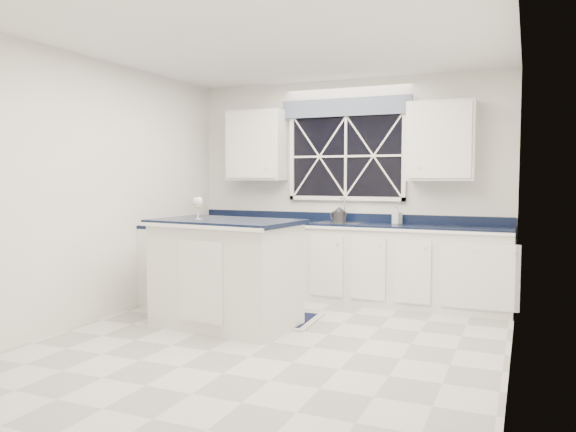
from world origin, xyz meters
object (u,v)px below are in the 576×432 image
at_px(faucet, 344,209).
at_px(wine_glass, 198,203).
at_px(island, 226,272).
at_px(kettle, 339,215).
at_px(soap_bottle, 397,215).
at_px(dishwasher, 258,261).

relative_size(faucet, wine_glass, 1.28).
xyz_separation_m(island, kettle, (0.66, 1.63, 0.49)).
distance_m(kettle, soap_bottle, 0.70).
distance_m(island, wine_glass, 0.75).
bearing_deg(soap_bottle, faucet, 174.27).
distance_m(dishwasher, wine_glass, 1.86).
height_order(dishwasher, kettle, kettle).
bearing_deg(dishwasher, faucet, 10.02).
height_order(dishwasher, faucet, faucet).
distance_m(faucet, kettle, 0.18).
bearing_deg(dishwasher, kettle, 1.51).
xyz_separation_m(faucet, kettle, (-0.01, -0.17, -0.07)).
height_order(dishwasher, island, island).
height_order(wine_glass, soap_bottle, wine_glass).
distance_m(dishwasher, soap_bottle, 1.89).
xyz_separation_m(dishwasher, island, (0.43, -1.60, 0.13)).
bearing_deg(faucet, soap_bottle, -5.73).
bearing_deg(soap_bottle, dishwasher, -175.94).
distance_m(faucet, wine_glass, 2.09).
relative_size(dishwasher, kettle, 3.17).
height_order(kettle, soap_bottle, soap_bottle).
bearing_deg(island, soap_bottle, 58.24).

